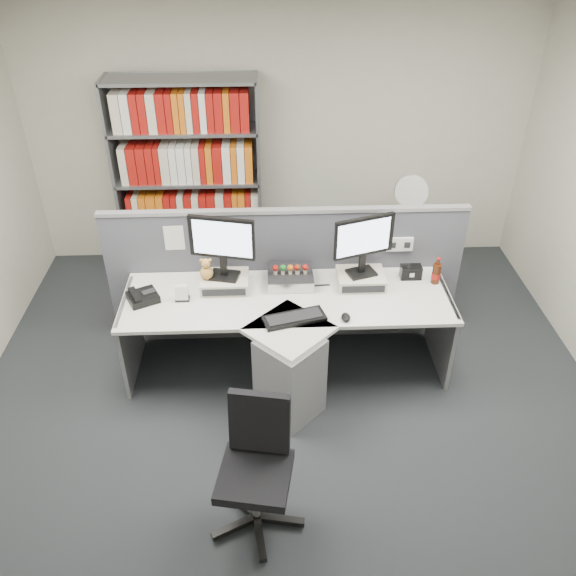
{
  "coord_description": "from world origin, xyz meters",
  "views": [
    {
      "loc": [
        -0.15,
        -3.03,
        3.42
      ],
      "look_at": [
        0.0,
        0.65,
        0.92
      ],
      "focal_mm": 37.15,
      "sensor_mm": 36.0,
      "label": 1
    }
  ],
  "objects_px": {
    "speaker": "(411,272)",
    "keyboard": "(294,318)",
    "desktop_pc": "(290,278)",
    "desk_calendar": "(182,294)",
    "cola_bottle": "(436,274)",
    "mouse": "(346,317)",
    "office_chair": "(257,462)",
    "filing_cabinet": "(403,257)",
    "desk": "(288,341)",
    "monitor_right": "(364,241)",
    "monitor_left": "(222,243)",
    "desk_phone": "(142,297)",
    "shelving_unit": "(189,184)",
    "desk_fan": "(411,195)"
  },
  "relations": [
    {
      "from": "desktop_pc",
      "to": "speaker",
      "type": "relative_size",
      "value": 2.16
    },
    {
      "from": "desk",
      "to": "office_chair",
      "type": "height_order",
      "value": "office_chair"
    },
    {
      "from": "keyboard",
      "to": "office_chair",
      "type": "relative_size",
      "value": 0.55
    },
    {
      "from": "desk",
      "to": "filing_cabinet",
      "type": "height_order",
      "value": "desk"
    },
    {
      "from": "shelving_unit",
      "to": "mouse",
      "type": "bearing_deg",
      "value": -55.56
    },
    {
      "from": "desk_calendar",
      "to": "shelving_unit",
      "type": "xyz_separation_m",
      "value": [
        -0.08,
        1.63,
        0.2
      ]
    },
    {
      "from": "filing_cabinet",
      "to": "desktop_pc",
      "type": "bearing_deg",
      "value": -140.12
    },
    {
      "from": "desk_calendar",
      "to": "speaker",
      "type": "bearing_deg",
      "value": 7.45
    },
    {
      "from": "monitor_left",
      "to": "monitor_right",
      "type": "relative_size",
      "value": 1.04
    },
    {
      "from": "mouse",
      "to": "cola_bottle",
      "type": "bearing_deg",
      "value": 30.57
    },
    {
      "from": "speaker",
      "to": "desk",
      "type": "bearing_deg",
      "value": -155.92
    },
    {
      "from": "desktop_pc",
      "to": "desk_fan",
      "type": "relative_size",
      "value": 0.71
    },
    {
      "from": "cola_bottle",
      "to": "desk_calendar",
      "type": "bearing_deg",
      "value": -175.46
    },
    {
      "from": "desktop_pc",
      "to": "speaker",
      "type": "xyz_separation_m",
      "value": [
        1.0,
        0.04,
        0.01
      ]
    },
    {
      "from": "mouse",
      "to": "desktop_pc",
      "type": "bearing_deg",
      "value": 127.58
    },
    {
      "from": "desk_phone",
      "to": "shelving_unit",
      "type": "bearing_deg",
      "value": 81.91
    },
    {
      "from": "mouse",
      "to": "desk_calendar",
      "type": "bearing_deg",
      "value": 166.3
    },
    {
      "from": "mouse",
      "to": "speaker",
      "type": "bearing_deg",
      "value": 42.19
    },
    {
      "from": "shelving_unit",
      "to": "desk_fan",
      "type": "distance_m",
      "value": 2.15
    },
    {
      "from": "desk",
      "to": "desk_phone",
      "type": "height_order",
      "value": "desk_phone"
    },
    {
      "from": "keyboard",
      "to": "desk_calendar",
      "type": "height_order",
      "value": "desk_calendar"
    },
    {
      "from": "desk",
      "to": "monitor_left",
      "type": "relative_size",
      "value": 4.93
    },
    {
      "from": "desk",
      "to": "speaker",
      "type": "xyz_separation_m",
      "value": [
        1.03,
        0.46,
        0.32
      ]
    },
    {
      "from": "desk_calendar",
      "to": "office_chair",
      "type": "height_order",
      "value": "office_chair"
    },
    {
      "from": "mouse",
      "to": "filing_cabinet",
      "type": "xyz_separation_m",
      "value": [
        0.77,
        1.49,
        -0.39
      ]
    },
    {
      "from": "monitor_left",
      "to": "office_chair",
      "type": "xyz_separation_m",
      "value": [
        0.25,
        -1.58,
        -0.65
      ]
    },
    {
      "from": "filing_cabinet",
      "to": "monitor_left",
      "type": "bearing_deg",
      "value": -149.07
    },
    {
      "from": "filing_cabinet",
      "to": "desk_phone",
      "type": "bearing_deg",
      "value": -153.17
    },
    {
      "from": "speaker",
      "to": "cola_bottle",
      "type": "relative_size",
      "value": 0.72
    },
    {
      "from": "desktop_pc",
      "to": "shelving_unit",
      "type": "relative_size",
      "value": 0.18
    },
    {
      "from": "desk_phone",
      "to": "filing_cabinet",
      "type": "height_order",
      "value": "desk_phone"
    },
    {
      "from": "desk",
      "to": "speaker",
      "type": "bearing_deg",
      "value": 24.08
    },
    {
      "from": "monitor_right",
      "to": "speaker",
      "type": "bearing_deg",
      "value": 10.19
    },
    {
      "from": "speaker",
      "to": "cola_bottle",
      "type": "bearing_deg",
      "value": -23.27
    },
    {
      "from": "desk",
      "to": "cola_bottle",
      "type": "bearing_deg",
      "value": 17.35
    },
    {
      "from": "speaker",
      "to": "office_chair",
      "type": "distance_m",
      "value": 2.11
    },
    {
      "from": "cola_bottle",
      "to": "desk_fan",
      "type": "bearing_deg",
      "value": 90.88
    },
    {
      "from": "keyboard",
      "to": "desktop_pc",
      "type": "bearing_deg",
      "value": 90.95
    },
    {
      "from": "keyboard",
      "to": "shelving_unit",
      "type": "bearing_deg",
      "value": 116.09
    },
    {
      "from": "desktop_pc",
      "to": "office_chair",
      "type": "distance_m",
      "value": 1.67
    },
    {
      "from": "shelving_unit",
      "to": "filing_cabinet",
      "type": "relative_size",
      "value": 2.86
    },
    {
      "from": "desktop_pc",
      "to": "keyboard",
      "type": "distance_m",
      "value": 0.5
    },
    {
      "from": "keyboard",
      "to": "desk_phone",
      "type": "relative_size",
      "value": 1.73
    },
    {
      "from": "keyboard",
      "to": "desk_calendar",
      "type": "distance_m",
      "value": 0.91
    },
    {
      "from": "desk_phone",
      "to": "cola_bottle",
      "type": "bearing_deg",
      "value": 3.88
    },
    {
      "from": "monitor_right",
      "to": "office_chair",
      "type": "xyz_separation_m",
      "value": [
        -0.85,
        -1.58,
        -0.64
      ]
    },
    {
      "from": "desk_calendar",
      "to": "shelving_unit",
      "type": "height_order",
      "value": "shelving_unit"
    },
    {
      "from": "monitor_left",
      "to": "mouse",
      "type": "height_order",
      "value": "monitor_left"
    },
    {
      "from": "monitor_right",
      "to": "cola_bottle",
      "type": "relative_size",
      "value": 2.16
    },
    {
      "from": "speaker",
      "to": "keyboard",
      "type": "bearing_deg",
      "value": -151.56
    }
  ]
}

